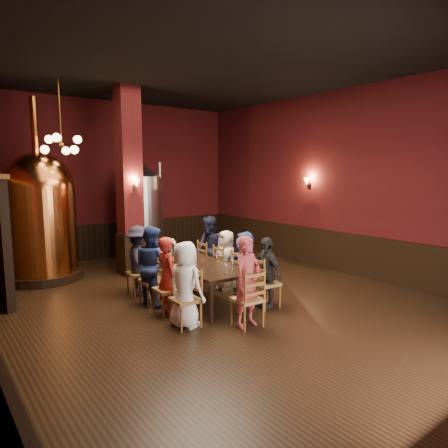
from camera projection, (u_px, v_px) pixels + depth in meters
room at (206, 186)px, 7.59m from camera, size 10.00×10.02×4.50m
wainscot_right at (333, 250)px, 10.22m from camera, size 0.08×9.90×1.00m
wainscot_back at (110, 240)px, 11.73m from camera, size 7.90×0.08×1.00m
column at (129, 182)px, 9.62m from camera, size 0.58×0.58×4.50m
pendant_cluster at (62, 144)px, 8.67m from camera, size 0.90×0.90×1.70m
sconce_wall at (309, 183)px, 10.58m from camera, size 0.20×0.20×0.36m
sconce_column at (135, 185)px, 9.39m from camera, size 0.20×0.20×0.36m
dining_table at (200, 266)px, 7.77m from camera, size 1.16×2.46×0.75m
chair_0 at (185, 299)px, 6.51m from camera, size 0.49×0.49×0.92m
person_0 at (185, 285)px, 6.47m from camera, size 0.62×0.79×1.42m
chair_1 at (168, 289)px, 7.06m from camera, size 0.49×0.49×0.92m
person_1 at (167, 276)px, 7.03m from camera, size 0.38×0.54×1.40m
chair_2 at (152, 281)px, 7.60m from camera, size 0.49×0.49×0.92m
person_2 at (152, 265)px, 7.56m from camera, size 0.48×0.79×1.51m
chair_3 at (139, 273)px, 8.16m from camera, size 0.49×0.49×0.92m
person_3 at (139, 261)px, 8.12m from camera, size 0.78×1.04×1.44m
chair_4 at (266, 283)px, 7.44m from camera, size 0.49×0.49×0.92m
person_4 at (266, 272)px, 7.41m from camera, size 0.38×0.80×1.33m
chair_5 at (245, 275)px, 7.99m from camera, size 0.49×0.49×0.92m
person_5 at (245, 265)px, 7.96m from camera, size 0.78×1.31×1.35m
chair_6 at (226, 268)px, 8.54m from camera, size 0.49×0.49×0.92m
person_6 at (226, 260)px, 8.51m from camera, size 0.47×0.67×1.28m
chair_7 at (210, 262)px, 9.09m from camera, size 0.49×0.49×0.92m
person_7 at (210, 249)px, 9.05m from camera, size 0.44×0.77×1.52m
chair_8 at (247, 299)px, 6.52m from camera, size 0.49×0.49×0.92m
person_8 at (247, 282)px, 6.48m from camera, size 0.60×0.44×1.50m
copper_kettle at (40, 215)px, 9.17m from camera, size 1.76×1.76×4.16m
steel_vessel at (142, 212)px, 11.15m from camera, size 1.27×1.27×2.75m
rose_vase at (171, 244)px, 8.49m from camera, size 0.22×0.22×0.37m
wine_glass_0 at (217, 258)px, 7.80m from camera, size 0.07×0.07×0.17m
wine_glass_1 at (225, 269)px, 6.98m from camera, size 0.07×0.07×0.17m
wine_glass_2 at (189, 251)px, 8.48m from camera, size 0.07×0.07×0.17m
wine_glass_3 at (172, 254)px, 8.23m from camera, size 0.07×0.07×0.17m
wine_glass_4 at (193, 252)px, 8.41m from camera, size 0.07×0.07×0.17m
wine_glass_5 at (187, 253)px, 8.29m from camera, size 0.07×0.07×0.17m
wine_glass_6 at (233, 265)px, 7.27m from camera, size 0.07×0.07×0.17m
wine_glass_7 at (204, 265)px, 7.29m from camera, size 0.07×0.07×0.17m
wine_glass_8 at (183, 254)px, 8.21m from camera, size 0.07×0.07×0.17m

